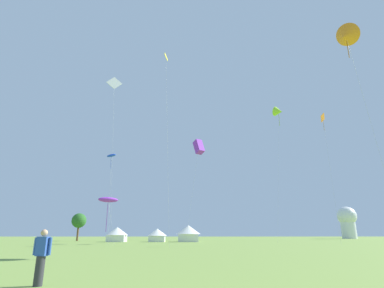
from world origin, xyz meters
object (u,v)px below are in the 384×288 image
Objects in this scene: kite_purple_parafoil at (108,200)px; person_spectator at (41,258)px; kite_lime_delta at (279,112)px; tree_distant_left at (79,221)px; festival_tent_left at (157,234)px; kite_purple_box at (199,147)px; festival_tent_right at (117,234)px; observatory_dome at (347,221)px; festival_tent_center at (188,233)px; kite_orange_delta at (346,36)px; kite_yellow_diamond at (166,65)px; kite_orange_diamond at (323,121)px; kite_white_diamond at (114,84)px; kite_blue_parafoil at (111,156)px.

kite_purple_parafoil is 35.90m from person_spectator.
kite_lime_delta reaches higher than tree_distant_left.
festival_tent_left is at bearing 76.28° from kite_purple_parafoil.
kite_purple_parafoil is (-13.77, -12.43, -11.65)m from kite_purple_box.
festival_tent_right is 0.42× the size of observatory_dome.
kite_purple_box is at bearing -77.88° from festival_tent_center.
kite_purple_box is 33.58m from kite_orange_delta.
kite_purple_parafoil is 25.03m from festival_tent_center.
festival_tent_right is (-31.49, 39.15, -20.26)m from kite_orange_delta.
festival_tent_right is 0.72× the size of tree_distant_left.
kite_yellow_diamond reaches higher than kite_purple_parafoil.
kite_purple_parafoil is at bearing -155.23° from kite_lime_delta.
kite_orange_diamond reaches higher than kite_purple_parafoil.
kite_purple_parafoil is 0.64× the size of observatory_dome.
festival_tent_left is at bearing 91.56° from person_spectator.
kite_white_diamond reaches higher than kite_lime_delta.
observatory_dome is at bearing 43.08° from kite_blue_parafoil.
kite_orange_delta reaches higher than kite_orange_diamond.
kite_orange_diamond reaches higher than tree_distant_left.
festival_tent_right is at bearing 151.45° from kite_purple_box.
observatory_dome is at bearing 22.15° from tree_distant_left.
kite_yellow_diamond is at bearing -35.13° from kite_blue_parafoil.
kite_orange_diamond is 71.98m from observatory_dome.
kite_yellow_diamond is 1.17× the size of kite_orange_delta.
kite_purple_parafoil is at bearing -137.91° from kite_purple_box.
kite_purple_box is (5.39, 18.12, -7.30)m from kite_yellow_diamond.
observatory_dome is 88.00m from tree_distant_left.
kite_white_diamond is (-31.00, 25.69, 7.36)m from kite_orange_delta.
kite_purple_box is 25.23m from festival_tent_right.
person_spectator is 0.38× the size of festival_tent_right.
kite_yellow_diamond is 5.31× the size of festival_tent_center.
person_spectator is at bearing -93.07° from kite_yellow_diamond.
kite_purple_box reaches higher than observatory_dome.
kite_white_diamond is at bearing 107.60° from kite_blue_parafoil.
kite_blue_parafoil is (-13.88, -12.15, -4.95)m from kite_purple_box.
kite_orange_delta is 91.11m from observatory_dome.
kite_white_diamond is at bearing -87.89° from festival_tent_right.
person_spectator is (-21.57, -17.28, -21.05)m from kite_orange_delta.
kite_blue_parafoil reaches higher than tree_distant_left.
kite_orange_diamond is 1.54× the size of kite_blue_parafoil.
person_spectator is 56.45m from festival_tent_left.
kite_orange_delta reaches higher than kite_purple_box.
kite_yellow_diamond is at bearing 149.36° from kite_orange_delta.
festival_tent_center is 0.82× the size of tree_distant_left.
kite_white_diamond is (-16.37, -4.28, 11.25)m from kite_purple_box.
kite_orange_diamond is at bearing -29.24° from festival_tent_right.
kite_yellow_diamond is 47.14m from tree_distant_left.
person_spectator is at bearing -126.79° from kite_orange_diamond.
kite_yellow_diamond is 29.86m from kite_lime_delta.
festival_tent_left is (-25.39, 7.46, -24.79)m from kite_lime_delta.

